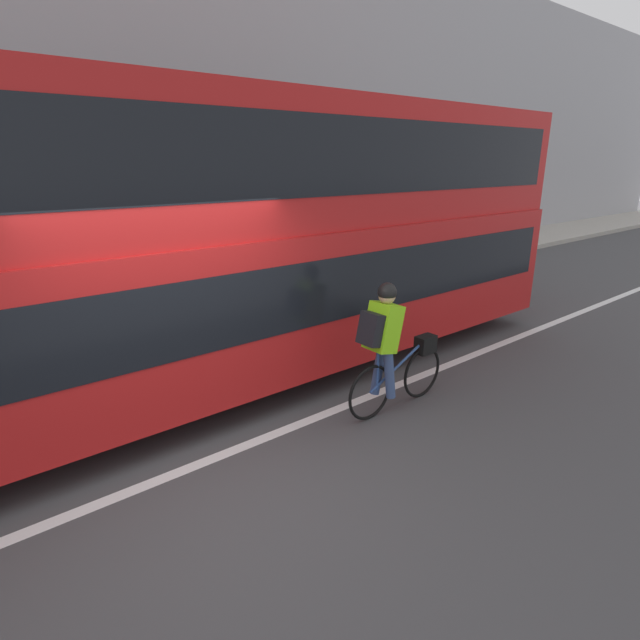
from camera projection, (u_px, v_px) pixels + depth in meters
The scene contains 7 objects.
ground_plane at pixel (199, 465), 4.92m from camera, with size 80.00×80.00×0.00m, color #424244.
road_center_line at pixel (199, 464), 4.93m from camera, with size 50.00×0.14×0.01m, color silver.
sidewalk_curb at pixel (60, 322), 9.01m from camera, with size 60.00×2.52×0.15m.
building_facade at pixel (3, 81), 8.79m from camera, with size 60.00×0.30×8.39m.
bus at pixel (206, 234), 6.03m from camera, with size 11.37×2.47×3.60m.
cyclist_on_bike at pixel (389, 344), 5.72m from camera, with size 1.57×0.32×1.59m.
trash_bin at pixel (405, 244), 14.23m from camera, with size 0.50×0.50×0.87m.
Camera 1 is at (-1.75, -4.05, 2.87)m, focal length 28.00 mm.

